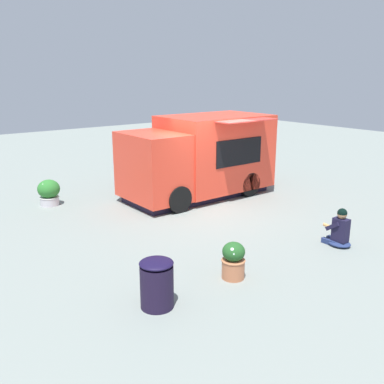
{
  "coord_description": "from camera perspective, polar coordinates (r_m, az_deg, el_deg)",
  "views": [
    {
      "loc": [
        -7.8,
        -9.25,
        3.79
      ],
      "look_at": [
        -2.08,
        -1.85,
        1.21
      ],
      "focal_mm": 40.56,
      "sensor_mm": 36.0,
      "label": 1
    }
  ],
  "objects": [
    {
      "name": "trash_bin",
      "position": [
        7.35,
        -4.65,
        -11.85
      ],
      "size": [
        0.57,
        0.57,
        0.85
      ],
      "color": "black",
      "rests_on": "ground_plane"
    },
    {
      "name": "planter_flowering_near",
      "position": [
        8.34,
        5.46,
        -8.93
      ],
      "size": [
        0.46,
        0.46,
        0.72
      ],
      "color": "#BA6C47",
      "rests_on": "ground_plane"
    },
    {
      "name": "food_truck",
      "position": [
        13.61,
        1.04,
        4.47
      ],
      "size": [
        4.73,
        2.83,
        2.5
      ],
      "color": "#ED3E29",
      "rests_on": "ground_plane"
    },
    {
      "name": "planter_flowering_far",
      "position": [
        13.45,
        -18.29,
        0.01
      ],
      "size": [
        0.64,
        0.64,
        0.77
      ],
      "color": "silver",
      "rests_on": "ground_plane"
    },
    {
      "name": "ground_plane",
      "position": [
        12.68,
        2.33,
        -2.0
      ],
      "size": [
        40.0,
        40.0,
        0.0
      ],
      "primitive_type": "plane",
      "color": "gray"
    },
    {
      "name": "person_customer",
      "position": [
        10.35,
        18.8,
        -4.87
      ],
      "size": [
        0.45,
        0.74,
        0.89
      ],
      "color": "navy",
      "rests_on": "ground_plane"
    }
  ]
}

